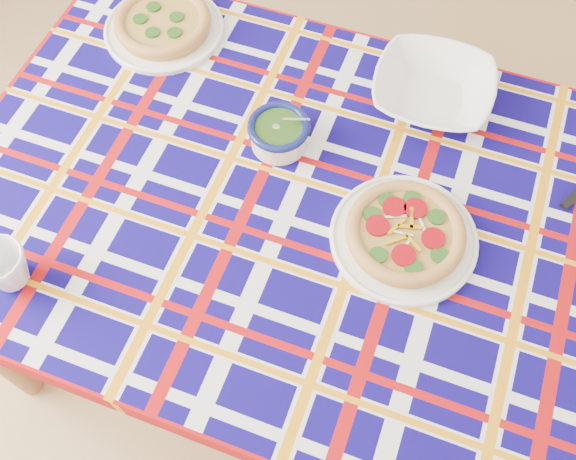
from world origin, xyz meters
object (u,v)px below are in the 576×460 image
(main_focaccia_plate, at_px, (405,233))
(dining_table, at_px, (327,229))
(mug, at_px, (5,268))
(serving_bowl, at_px, (433,90))
(pesto_bowl, at_px, (279,132))

(main_focaccia_plate, bearing_deg, dining_table, 171.16)
(dining_table, height_order, mug, mug)
(serving_bowl, height_order, mug, mug)
(dining_table, distance_m, pesto_bowl, 0.22)
(main_focaccia_plate, bearing_deg, pesto_bowl, 152.82)
(pesto_bowl, bearing_deg, main_focaccia_plate, -27.18)
(serving_bowl, xyz_separation_m, mug, (-0.66, -0.64, 0.01))
(dining_table, distance_m, mug, 0.62)
(dining_table, relative_size, mug, 16.46)
(pesto_bowl, height_order, serving_bowl, pesto_bowl)
(mug, bearing_deg, dining_table, 29.52)
(dining_table, distance_m, main_focaccia_plate, 0.18)
(mug, bearing_deg, main_focaccia_plate, 21.85)
(main_focaccia_plate, xyz_separation_m, pesto_bowl, (-0.29, 0.15, 0.01))
(main_focaccia_plate, distance_m, mug, 0.73)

